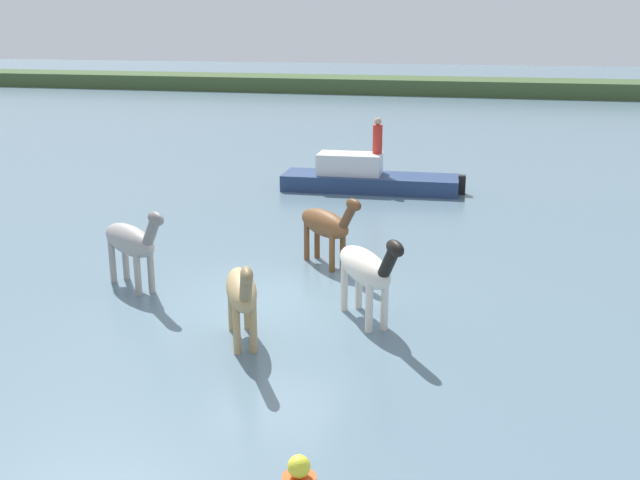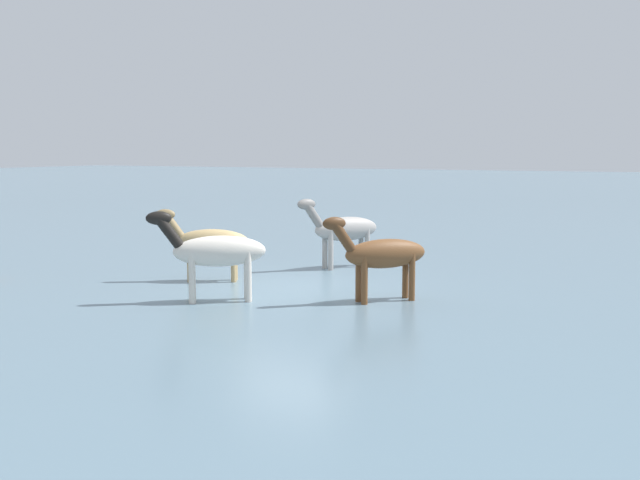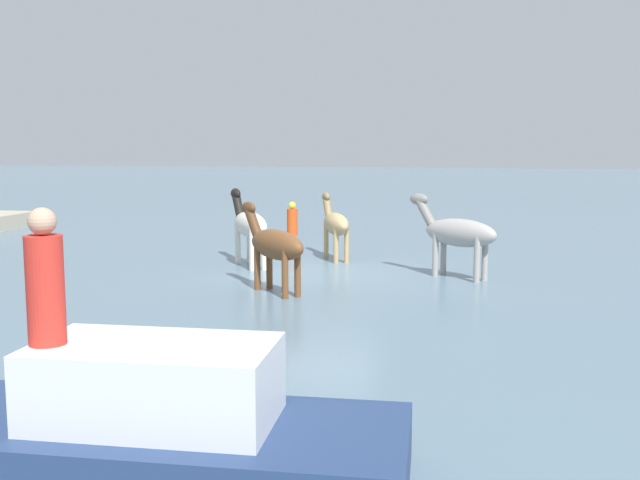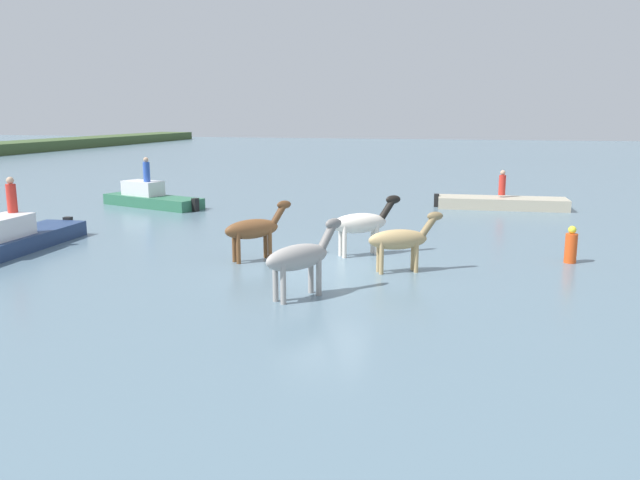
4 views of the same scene
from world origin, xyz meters
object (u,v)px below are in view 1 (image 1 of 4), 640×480
object	(u,v)px
horse_lead	(366,269)
horse_rear_stallion	(242,291)
boat_tender_starboard	(366,180)
person_boatman_standing	(378,137)
horse_gray_outer	(326,224)
horse_mid_herd	(131,241)

from	to	relation	value
horse_lead	horse_rear_stallion	bearing A→B (deg)	-87.71
horse_lead	boat_tender_starboard	distance (m)	11.51
boat_tender_starboard	horse_rear_stallion	bearing A→B (deg)	88.06
person_boatman_standing	horse_gray_outer	bearing A→B (deg)	-87.68
horse_mid_herd	person_boatman_standing	xyz separation A→B (m)	(3.22, 10.88, 0.75)
horse_mid_herd	person_boatman_standing	size ratio (longest dim) A/B	1.84
horse_rear_stallion	horse_lead	world-z (taller)	horse_lead
horse_rear_stallion	boat_tender_starboard	world-z (taller)	horse_rear_stallion
horse_lead	horse_mid_herd	distance (m)	5.11
horse_rear_stallion	horse_lead	distance (m)	2.40
person_boatman_standing	horse_mid_herd	bearing A→B (deg)	-106.46
horse_lead	horse_gray_outer	xyz separation A→B (m)	(-1.52, 3.06, -0.05)
horse_rear_stallion	person_boatman_standing	bearing A→B (deg)	154.10
horse_lead	horse_mid_herd	bearing A→B (deg)	-132.35
horse_rear_stallion	horse_lead	xyz separation A→B (m)	(1.89, 1.48, 0.09)
horse_lead	horse_gray_outer	world-z (taller)	horse_lead
horse_lead	horse_mid_herd	size ratio (longest dim) A/B	1.00
horse_mid_herd	horse_gray_outer	xyz separation A→B (m)	(3.56, 2.49, -0.04)
horse_gray_outer	boat_tender_starboard	distance (m)	8.27
horse_mid_herd	horse_gray_outer	distance (m)	4.34
horse_rear_stallion	horse_gray_outer	world-z (taller)	horse_gray_outer
horse_lead	person_boatman_standing	xyz separation A→B (m)	(-1.86, 11.46, 0.74)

